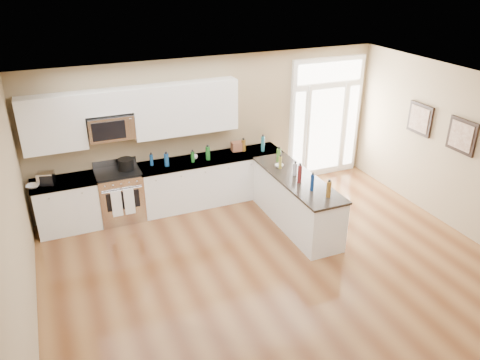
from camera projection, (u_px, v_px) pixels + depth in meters
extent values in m
plane|color=#5A3119|center=(314.00, 314.00, 6.40)|extent=(8.00, 8.00, 0.00)
plane|color=#9A8562|center=(213.00, 129.00, 9.13)|extent=(7.00, 0.00, 7.00)
plane|color=#9A8562|center=(15.00, 299.00, 4.58)|extent=(0.00, 8.00, 8.00)
plane|color=white|center=(331.00, 119.00, 5.20)|extent=(8.00, 8.00, 0.00)
cube|color=white|center=(67.00, 206.00, 8.28)|extent=(1.06, 0.62, 0.90)
cube|color=black|center=(71.00, 225.00, 8.45)|extent=(1.02, 0.52, 0.10)
cube|color=black|center=(63.00, 182.00, 8.07)|extent=(1.10, 0.66, 0.04)
cube|color=white|center=(212.00, 180.00, 9.23)|extent=(2.81, 0.62, 0.90)
cube|color=black|center=(212.00, 198.00, 9.40)|extent=(2.77, 0.52, 0.10)
cube|color=black|center=(211.00, 158.00, 9.02)|extent=(2.85, 0.66, 0.04)
cube|color=white|center=(296.00, 202.00, 8.40)|extent=(0.65, 2.28, 0.90)
cube|color=black|center=(295.00, 221.00, 8.57)|extent=(0.61, 2.18, 0.10)
cube|color=black|center=(297.00, 178.00, 8.19)|extent=(0.69, 2.32, 0.04)
cube|color=white|center=(52.00, 124.00, 7.76)|extent=(1.04, 0.33, 0.95)
cube|color=white|center=(186.00, 108.00, 8.57)|extent=(1.94, 0.33, 0.95)
cube|color=white|center=(107.00, 102.00, 7.97)|extent=(0.82, 0.33, 0.40)
cube|color=silver|center=(111.00, 127.00, 8.13)|extent=(0.78, 0.40, 0.42)
cube|color=black|center=(109.00, 131.00, 7.93)|extent=(0.56, 0.01, 0.32)
cube|color=white|center=(325.00, 118.00, 10.03)|extent=(1.70, 0.08, 2.60)
cube|color=white|center=(326.00, 130.00, 10.10)|extent=(0.78, 0.02, 1.80)
cube|color=white|center=(299.00, 134.00, 9.87)|extent=(0.22, 0.02, 1.80)
cube|color=white|center=(351.00, 126.00, 10.33)|extent=(0.22, 0.02, 1.80)
cube|color=white|center=(330.00, 72.00, 9.56)|extent=(1.50, 0.02, 0.40)
cube|color=black|center=(420.00, 119.00, 8.72)|extent=(0.04, 0.58, 0.58)
cube|color=brown|center=(419.00, 119.00, 8.71)|extent=(0.01, 0.46, 0.46)
cube|color=black|center=(462.00, 136.00, 7.88)|extent=(0.04, 0.58, 0.58)
cube|color=brown|center=(461.00, 136.00, 7.87)|extent=(0.01, 0.46, 0.46)
cube|color=silver|center=(120.00, 196.00, 8.60)|extent=(0.79, 0.65, 0.92)
cube|color=black|center=(118.00, 172.00, 8.39)|extent=(0.79, 0.60, 0.03)
cube|color=silver|center=(114.00, 162.00, 8.61)|extent=(0.79, 0.04, 0.14)
cube|color=black|center=(123.00, 201.00, 8.30)|extent=(0.58, 0.01, 0.34)
cylinder|color=silver|center=(122.00, 190.00, 8.18)|extent=(0.70, 0.02, 0.02)
cube|color=white|center=(117.00, 204.00, 8.23)|extent=(0.18, 0.02, 0.50)
cube|color=white|center=(129.00, 201.00, 8.31)|extent=(0.18, 0.02, 0.50)
cylinder|color=black|center=(126.00, 164.00, 8.43)|extent=(0.37, 0.37, 0.22)
cube|color=silver|center=(46.00, 179.00, 7.88)|extent=(0.31, 0.27, 0.23)
cube|color=brown|center=(237.00, 146.00, 9.28)|extent=(0.23, 0.17, 0.18)
imported|color=white|center=(33.00, 186.00, 7.81)|extent=(0.26, 0.26, 0.05)
imported|color=white|center=(279.00, 166.00, 8.58)|extent=(0.17, 0.17, 0.05)
imported|color=white|center=(195.00, 157.00, 8.91)|extent=(0.15, 0.15, 0.09)
cylinder|color=#19591E|center=(193.00, 157.00, 8.76)|extent=(0.07, 0.07, 0.20)
cylinder|color=navy|center=(167.00, 160.00, 8.59)|extent=(0.08, 0.08, 0.24)
cylinder|color=brown|center=(329.00, 189.00, 7.46)|extent=(0.08, 0.08, 0.27)
cylinder|color=olive|center=(280.00, 163.00, 8.48)|extent=(0.06, 0.06, 0.23)
cylinder|color=#26727F|center=(263.00, 144.00, 9.24)|extent=(0.07, 0.07, 0.30)
cylinder|color=#591919|center=(300.00, 174.00, 7.94)|extent=(0.07, 0.07, 0.31)
cylinder|color=#B2B2B7|center=(295.00, 169.00, 8.23)|extent=(0.07, 0.07, 0.22)
cylinder|color=navy|center=(312.00, 183.00, 7.67)|extent=(0.06, 0.06, 0.29)
cylinder|color=#3F7226|center=(279.00, 155.00, 8.77)|extent=(0.08, 0.08, 0.25)
cylinder|color=#19591E|center=(208.00, 153.00, 8.85)|extent=(0.08, 0.08, 0.26)
cylinder|color=navy|center=(151.00, 160.00, 8.62)|extent=(0.06, 0.06, 0.21)
cylinder|color=brown|center=(243.00, 145.00, 9.27)|extent=(0.08, 0.08, 0.23)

